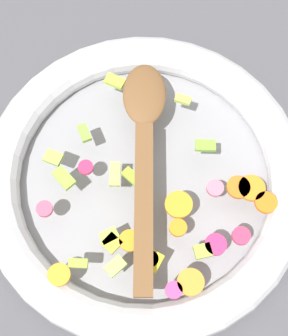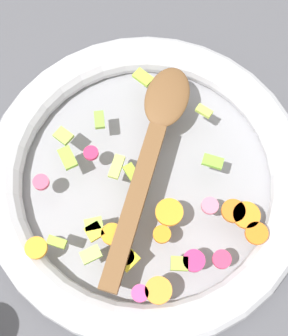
{
  "view_description": "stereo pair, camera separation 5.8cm",
  "coord_description": "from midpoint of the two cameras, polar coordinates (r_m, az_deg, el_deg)",
  "views": [
    {
      "loc": [
        0.21,
        -0.05,
        0.59
      ],
      "look_at": [
        0.0,
        0.0,
        0.05
      ],
      "focal_mm": 50.0,
      "sensor_mm": 36.0,
      "label": 1
    },
    {
      "loc": [
        0.21,
        0.0,
        0.59
      ],
      "look_at": [
        0.0,
        0.0,
        0.05
      ],
      "focal_mm": 50.0,
      "sensor_mm": 36.0,
      "label": 2
    }
  ],
  "objects": [
    {
      "name": "ground_plane",
      "position": [
        0.63,
        2.63,
        -2.02
      ],
      "size": [
        4.0,
        4.0,
        0.0
      ],
      "primitive_type": "plane",
      "color": "#4C4C51"
    },
    {
      "name": "skillet",
      "position": [
        0.6,
        2.72,
        -1.32
      ],
      "size": [
        0.42,
        0.42,
        0.05
      ],
      "color": "gray",
      "rests_on": "ground_plane"
    },
    {
      "name": "chopped_vegetables",
      "position": [
        0.56,
        3.69,
        -6.17
      ],
      "size": [
        0.31,
        0.29,
        0.01
      ],
      "color": "orange",
      "rests_on": "skillet"
    },
    {
      "name": "wooden_spoon",
      "position": [
        0.58,
        3.56,
        2.41
      ],
      "size": [
        0.3,
        0.12,
        0.01
      ],
      "color": "brown",
      "rests_on": "chopped_vegetables"
    }
  ]
}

